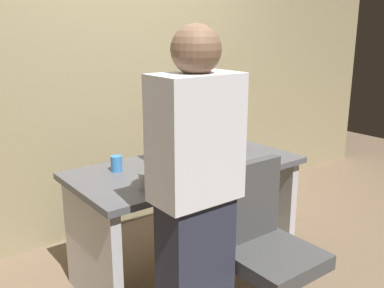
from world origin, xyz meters
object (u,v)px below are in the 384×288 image
at_px(desk, 187,197).
at_px(book_stack, 230,140).
at_px(office_chair, 266,259).
at_px(person_at_desk, 196,201).
at_px(keyboard, 195,170).
at_px(mouse, 229,160).
at_px(cup_by_monitor, 116,164).
at_px(monitor, 187,122).
at_px(cup_near_keyboard, 145,180).

distance_m(desk, book_stack, 0.56).
distance_m(office_chair, person_at_desk, 0.59).
xyz_separation_m(keyboard, book_stack, (0.50, 0.23, 0.07)).
distance_m(mouse, cup_by_monitor, 0.73).
relative_size(office_chair, keyboard, 2.19).
bearing_deg(person_at_desk, desk, 55.98).
bearing_deg(desk, monitor, 53.47).
xyz_separation_m(person_at_desk, cup_near_keyboard, (0.02, 0.48, -0.04)).
xyz_separation_m(office_chair, person_at_desk, (-0.41, 0.08, 0.41)).
bearing_deg(desk, book_stack, 11.59).
xyz_separation_m(keyboard, cup_by_monitor, (-0.38, 0.30, 0.04)).
distance_m(monitor, cup_near_keyboard, 0.63).
distance_m(keyboard, book_stack, 0.56).
distance_m(desk, monitor, 0.50).
distance_m(person_at_desk, cup_near_keyboard, 0.48).
xyz_separation_m(office_chair, keyboard, (-0.00, 0.62, 0.34)).
bearing_deg(mouse, desk, 150.22).
relative_size(desk, book_stack, 6.82).
height_order(mouse, book_stack, book_stack).
xyz_separation_m(monitor, cup_near_keyboard, (-0.52, -0.30, -0.21)).
xyz_separation_m(monitor, cup_by_monitor, (-0.50, 0.06, -0.21)).
distance_m(office_chair, keyboard, 0.70).
distance_m(monitor, book_stack, 0.42).
xyz_separation_m(person_at_desk, book_stack, (0.91, 0.77, -0.01)).
relative_size(mouse, book_stack, 0.45).
distance_m(keyboard, mouse, 0.29).
bearing_deg(keyboard, desk, 67.59).
height_order(person_at_desk, monitor, person_at_desk).
bearing_deg(cup_near_keyboard, keyboard, 8.57).
xyz_separation_m(person_at_desk, mouse, (0.70, 0.54, -0.07)).
height_order(mouse, cup_by_monitor, cup_by_monitor).
bearing_deg(office_chair, person_at_desk, 168.96).
relative_size(person_at_desk, book_stack, 7.37).
distance_m(desk, person_at_desk, 0.88).
bearing_deg(cup_by_monitor, cup_near_keyboard, -92.28).
bearing_deg(monitor, cup_near_keyboard, -150.03).
xyz_separation_m(desk, mouse, (0.24, -0.14, 0.25)).
height_order(monitor, cup_by_monitor, monitor).
relative_size(mouse, cup_near_keyboard, 1.09).
height_order(desk, cup_by_monitor, cup_by_monitor).
height_order(cup_near_keyboard, book_stack, book_stack).
bearing_deg(mouse, person_at_desk, -142.23).
xyz_separation_m(person_at_desk, cup_by_monitor, (0.03, 0.84, -0.04)).
bearing_deg(cup_near_keyboard, mouse, 5.16).
bearing_deg(mouse, cup_by_monitor, 155.83).
distance_m(monitor, mouse, 0.38).
bearing_deg(person_at_desk, office_chair, -11.04).
height_order(desk, cup_near_keyboard, cup_near_keyboard).
xyz_separation_m(office_chair, monitor, (0.12, 0.86, 0.58)).
xyz_separation_m(cup_near_keyboard, cup_by_monitor, (0.01, 0.36, 0.00)).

